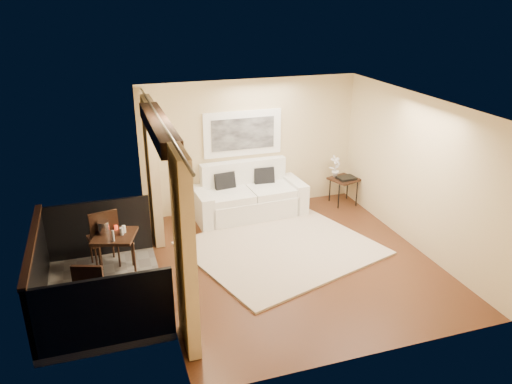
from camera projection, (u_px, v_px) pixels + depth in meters
floor at (295, 261)px, 8.52m from camera, size 5.00×5.00×0.00m
room_shell at (159, 127)px, 6.97m from camera, size 5.00×6.40×5.00m
balcony at (91, 285)px, 7.51m from camera, size 1.81×2.60×1.17m
curtains at (166, 204)px, 7.42m from camera, size 0.16×4.80×2.64m
artwork at (243, 134)px, 10.04m from camera, size 1.62×0.07×0.92m
rug at (282, 248)px, 8.91m from camera, size 3.70×3.44×0.04m
sofa at (248, 197)px, 10.18m from camera, size 2.27×1.07×1.07m
side_table at (344, 181)px, 10.64m from camera, size 0.68×0.68×0.58m
tray at (346, 178)px, 10.56m from camera, size 0.41×0.33×0.05m
orchid at (335, 166)px, 10.61m from camera, size 0.29×0.24×0.48m
bistro_table at (115, 239)px, 7.85m from camera, size 0.78×0.78×0.74m
balcony_chair_far at (104, 235)px, 8.09m from camera, size 0.54×0.54×1.05m
balcony_chair_near at (88, 296)px, 6.56m from camera, size 0.53×0.53×0.96m
ice_bucket at (103, 227)px, 7.83m from camera, size 0.18×0.18×0.20m
candle at (116, 228)px, 7.97m from camera, size 0.06×0.06×0.07m
vase at (113, 236)px, 7.58m from camera, size 0.04×0.04×0.18m
glass_a at (121, 231)px, 7.79m from camera, size 0.06×0.06×0.12m
glass_b at (124, 229)px, 7.86m from camera, size 0.06×0.06×0.12m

